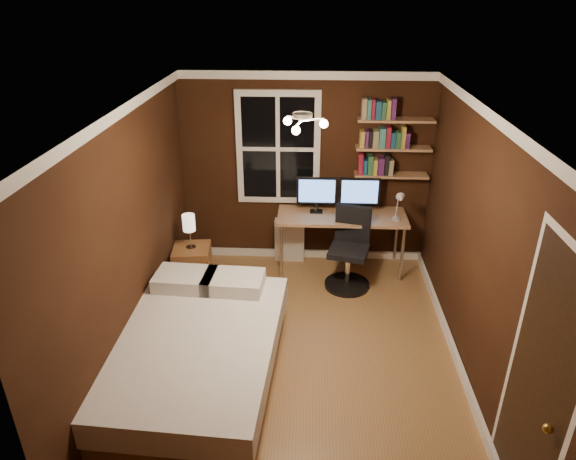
{
  "coord_description": "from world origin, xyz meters",
  "views": [
    {
      "loc": [
        0.09,
        -4.2,
        3.44
      ],
      "look_at": [
        -0.14,
        0.45,
        1.19
      ],
      "focal_mm": 32.0,
      "sensor_mm": 36.0,
      "label": 1
    }
  ],
  "objects_px": {
    "bedside_lamp": "(190,232)",
    "desk_lamp": "(398,206)",
    "office_chair": "(349,257)",
    "radiator": "(290,240)",
    "desk": "(342,219)",
    "nightstand": "(193,268)",
    "monitor_left": "(317,195)",
    "bed": "(191,358)",
    "monitor_right": "(359,196)"
  },
  "relations": [
    {
      "from": "desk",
      "to": "office_chair",
      "type": "distance_m",
      "value": 0.53
    },
    {
      "from": "monitor_right",
      "to": "office_chair",
      "type": "relative_size",
      "value": 0.5
    },
    {
      "from": "monitor_left",
      "to": "monitor_right",
      "type": "xyz_separation_m",
      "value": [
        0.54,
        0.0,
        0.0
      ]
    },
    {
      "from": "desk_lamp",
      "to": "office_chair",
      "type": "height_order",
      "value": "desk_lamp"
    },
    {
      "from": "bed",
      "to": "bedside_lamp",
      "type": "height_order",
      "value": "bedside_lamp"
    },
    {
      "from": "desk_lamp",
      "to": "bed",
      "type": "bearing_deg",
      "value": -135.66
    },
    {
      "from": "bed",
      "to": "bedside_lamp",
      "type": "xyz_separation_m",
      "value": [
        -0.36,
        1.72,
        0.45
      ]
    },
    {
      "from": "nightstand",
      "to": "desk",
      "type": "distance_m",
      "value": 1.97
    },
    {
      "from": "bed",
      "to": "radiator",
      "type": "distance_m",
      "value": 2.62
    },
    {
      "from": "monitor_right",
      "to": "bedside_lamp",
      "type": "bearing_deg",
      "value": -162.7
    },
    {
      "from": "bedside_lamp",
      "to": "desk_lamp",
      "type": "relative_size",
      "value": 0.99
    },
    {
      "from": "bedside_lamp",
      "to": "monitor_left",
      "type": "relative_size",
      "value": 0.85
    },
    {
      "from": "desk",
      "to": "bed",
      "type": "bearing_deg",
      "value": -122.95
    },
    {
      "from": "radiator",
      "to": "office_chair",
      "type": "distance_m",
      "value": 0.99
    },
    {
      "from": "bed",
      "to": "desk_lamp",
      "type": "relative_size",
      "value": 5.14
    },
    {
      "from": "bedside_lamp",
      "to": "monitor_left",
      "type": "xyz_separation_m",
      "value": [
        1.51,
        0.64,
        0.25
      ]
    },
    {
      "from": "nightstand",
      "to": "bed",
      "type": "bearing_deg",
      "value": -84.25
    },
    {
      "from": "radiator",
      "to": "desk",
      "type": "xyz_separation_m",
      "value": [
        0.68,
        -0.22,
        0.42
      ]
    },
    {
      "from": "nightstand",
      "to": "bedside_lamp",
      "type": "bearing_deg",
      "value": 0.0
    },
    {
      "from": "office_chair",
      "to": "nightstand",
      "type": "bearing_deg",
      "value": -161.71
    },
    {
      "from": "bed",
      "to": "office_chair",
      "type": "bearing_deg",
      "value": 53.63
    },
    {
      "from": "monitor_left",
      "to": "office_chair",
      "type": "bearing_deg",
      "value": -49.43
    },
    {
      "from": "nightstand",
      "to": "bedside_lamp",
      "type": "height_order",
      "value": "bedside_lamp"
    },
    {
      "from": "bed",
      "to": "radiator",
      "type": "xyz_separation_m",
      "value": [
        0.8,
        2.49,
        -0.02
      ]
    },
    {
      "from": "bedside_lamp",
      "to": "monitor_left",
      "type": "height_order",
      "value": "monitor_left"
    },
    {
      "from": "office_chair",
      "to": "desk_lamp",
      "type": "bearing_deg",
      "value": 34.32
    },
    {
      "from": "office_chair",
      "to": "desk",
      "type": "bearing_deg",
      "value": 116.02
    },
    {
      "from": "nightstand",
      "to": "desk_lamp",
      "type": "distance_m",
      "value": 2.63
    },
    {
      "from": "desk_lamp",
      "to": "office_chair",
      "type": "bearing_deg",
      "value": -159.39
    },
    {
      "from": "nightstand",
      "to": "monitor_left",
      "type": "xyz_separation_m",
      "value": [
        1.51,
        0.64,
        0.74
      ]
    },
    {
      "from": "nightstand",
      "to": "radiator",
      "type": "bearing_deg",
      "value": 27.71
    },
    {
      "from": "bed",
      "to": "radiator",
      "type": "bearing_deg",
      "value": 75.69
    },
    {
      "from": "nightstand",
      "to": "desk",
      "type": "height_order",
      "value": "desk"
    },
    {
      "from": "desk",
      "to": "desk_lamp",
      "type": "height_order",
      "value": "desk_lamp"
    },
    {
      "from": "desk",
      "to": "monitor_left",
      "type": "relative_size",
      "value": 3.2
    },
    {
      "from": "radiator",
      "to": "monitor_left",
      "type": "bearing_deg",
      "value": -21.15
    },
    {
      "from": "desk",
      "to": "office_chair",
      "type": "height_order",
      "value": "office_chair"
    },
    {
      "from": "bed",
      "to": "desk",
      "type": "bearing_deg",
      "value": 60.5
    },
    {
      "from": "radiator",
      "to": "monitor_right",
      "type": "distance_m",
      "value": 1.15
    },
    {
      "from": "nightstand",
      "to": "monitor_left",
      "type": "distance_m",
      "value": 1.79
    },
    {
      "from": "desk",
      "to": "monitor_right",
      "type": "height_order",
      "value": "monitor_right"
    },
    {
      "from": "bedside_lamp",
      "to": "desk_lamp",
      "type": "bearing_deg",
      "value": 8.45
    },
    {
      "from": "bed",
      "to": "monitor_right",
      "type": "distance_m",
      "value": 2.98
    },
    {
      "from": "nightstand",
      "to": "monitor_right",
      "type": "height_order",
      "value": "monitor_right"
    },
    {
      "from": "desk",
      "to": "desk_lamp",
      "type": "distance_m",
      "value": 0.74
    },
    {
      "from": "monitor_left",
      "to": "desk_lamp",
      "type": "bearing_deg",
      "value": -15.02
    },
    {
      "from": "radiator",
      "to": "monitor_left",
      "type": "distance_m",
      "value": 0.81
    },
    {
      "from": "monitor_right",
      "to": "office_chair",
      "type": "xyz_separation_m",
      "value": [
        -0.12,
        -0.48,
        -0.62
      ]
    },
    {
      "from": "nightstand",
      "to": "monitor_left",
      "type": "height_order",
      "value": "monitor_left"
    },
    {
      "from": "office_chair",
      "to": "monitor_left",
      "type": "bearing_deg",
      "value": 144.28
    }
  ]
}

